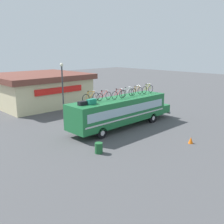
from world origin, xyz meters
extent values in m
plane|color=#4C4C4F|center=(0.00, 0.00, 0.00)|extent=(120.00, 120.00, 0.00)
cube|color=#1E6B38|center=(0.00, 0.00, 1.67)|extent=(10.41, 2.58, 2.18)
cube|color=#1E6B38|center=(5.86, 0.00, 0.98)|extent=(1.31, 2.37, 0.80)
cube|color=#99B7C6|center=(0.00, -1.30, 1.92)|extent=(9.58, 0.04, 0.72)
cube|color=#99B7C6|center=(0.00, 1.30, 1.92)|extent=(9.58, 0.04, 0.72)
cube|color=silver|center=(0.00, -1.31, 1.24)|extent=(10.00, 0.03, 0.12)
cube|color=silver|center=(0.00, 1.31, 1.24)|extent=(10.00, 0.03, 0.12)
cube|color=silver|center=(6.58, 0.00, 0.50)|extent=(0.16, 2.45, 0.24)
cylinder|color=black|center=(3.54, -1.15, 0.47)|extent=(0.95, 0.28, 0.95)
cylinder|color=silver|center=(3.54, -1.15, 0.47)|extent=(0.43, 0.30, 0.43)
cylinder|color=black|center=(3.54, 1.15, 0.47)|extent=(0.95, 0.28, 0.95)
cylinder|color=silver|center=(3.54, 1.15, 0.47)|extent=(0.43, 0.30, 0.43)
cylinder|color=black|center=(-3.23, -1.15, 0.47)|extent=(0.95, 0.28, 0.95)
cylinder|color=silver|center=(-3.23, -1.15, 0.47)|extent=(0.43, 0.30, 0.43)
cylinder|color=black|center=(-3.23, 1.15, 0.47)|extent=(0.95, 0.28, 0.95)
cylinder|color=silver|center=(-3.23, 1.15, 0.47)|extent=(0.43, 0.30, 0.43)
cube|color=black|center=(-4.24, -0.03, 2.92)|extent=(0.71, 0.39, 0.31)
cube|color=#1E7F66|center=(-3.51, -0.29, 2.98)|extent=(0.74, 0.37, 0.43)
torus|color=black|center=(-3.51, 0.44, 3.14)|extent=(0.74, 0.04, 0.74)
torus|color=black|center=(-2.41, 0.44, 3.14)|extent=(0.74, 0.04, 0.74)
cylinder|color=orange|center=(-3.18, 0.44, 3.42)|extent=(0.21, 0.04, 0.53)
cylinder|color=orange|center=(-2.85, 0.44, 3.40)|extent=(0.51, 0.04, 0.51)
cylinder|color=orange|center=(-2.94, 0.44, 3.66)|extent=(0.66, 0.04, 0.07)
cylinder|color=orange|center=(-3.30, 0.44, 3.15)|extent=(0.42, 0.03, 0.05)
cylinder|color=orange|center=(-3.39, 0.44, 3.41)|extent=(0.27, 0.03, 0.55)
cylinder|color=orange|center=(-2.51, 0.44, 3.39)|extent=(0.23, 0.03, 0.52)
cylinder|color=silver|center=(-2.61, 0.44, 3.69)|extent=(0.03, 0.44, 0.03)
ellipsoid|color=black|center=(-3.27, 0.44, 3.72)|extent=(0.20, 0.08, 0.06)
torus|color=black|center=(-2.11, 0.31, 3.10)|extent=(0.68, 0.04, 0.68)
torus|color=black|center=(-1.08, 0.31, 3.10)|extent=(0.68, 0.04, 0.68)
cylinder|color=red|center=(-1.80, 0.31, 3.36)|extent=(0.20, 0.04, 0.48)
cylinder|color=red|center=(-1.49, 0.31, 3.34)|extent=(0.48, 0.04, 0.46)
cylinder|color=red|center=(-1.57, 0.31, 3.58)|extent=(0.62, 0.04, 0.07)
cylinder|color=red|center=(-1.91, 0.31, 3.11)|extent=(0.39, 0.03, 0.05)
cylinder|color=red|center=(-2.00, 0.31, 3.35)|extent=(0.25, 0.03, 0.50)
cylinder|color=red|center=(-1.17, 0.31, 3.33)|extent=(0.22, 0.03, 0.47)
cylinder|color=silver|center=(-1.26, 0.31, 3.61)|extent=(0.03, 0.44, 0.03)
ellipsoid|color=black|center=(-1.88, 0.31, 3.63)|extent=(0.20, 0.08, 0.06)
torus|color=black|center=(-0.67, -0.06, 3.12)|extent=(0.71, 0.04, 0.71)
torus|color=black|center=(0.29, -0.06, 3.12)|extent=(0.71, 0.04, 0.71)
cylinder|color=red|center=(-0.38, -0.06, 3.39)|extent=(0.19, 0.04, 0.51)
cylinder|color=red|center=(-0.10, -0.06, 3.37)|extent=(0.45, 0.04, 0.49)
cylinder|color=red|center=(-0.17, -0.06, 3.62)|extent=(0.57, 0.04, 0.07)
cylinder|color=red|center=(-0.49, -0.06, 3.13)|extent=(0.36, 0.03, 0.05)
cylinder|color=red|center=(-0.56, -0.06, 3.38)|extent=(0.24, 0.03, 0.53)
cylinder|color=red|center=(0.20, -0.06, 3.36)|extent=(0.20, 0.03, 0.49)
cylinder|color=silver|center=(0.11, -0.06, 3.66)|extent=(0.03, 0.44, 0.03)
ellipsoid|color=black|center=(-0.46, -0.06, 3.68)|extent=(0.20, 0.08, 0.06)
torus|color=black|center=(0.66, 0.11, 3.11)|extent=(0.69, 0.04, 0.69)
torus|color=black|center=(1.73, 0.11, 3.11)|extent=(0.69, 0.04, 0.69)
cylinder|color=white|center=(0.98, 0.11, 3.37)|extent=(0.20, 0.04, 0.49)
cylinder|color=white|center=(1.31, 0.11, 3.35)|extent=(0.50, 0.04, 0.47)
cylinder|color=white|center=(1.22, 0.11, 3.59)|extent=(0.64, 0.04, 0.07)
cylinder|color=white|center=(0.87, 0.11, 3.12)|extent=(0.41, 0.03, 0.05)
cylinder|color=white|center=(0.78, 0.11, 3.36)|extent=(0.26, 0.03, 0.51)
cylinder|color=white|center=(1.64, 0.11, 3.34)|extent=(0.22, 0.03, 0.48)
cylinder|color=silver|center=(1.54, 0.11, 3.62)|extent=(0.03, 0.44, 0.03)
ellipsoid|color=black|center=(0.90, 0.11, 3.64)|extent=(0.20, 0.08, 0.06)
torus|color=black|center=(2.11, 0.16, 3.10)|extent=(0.68, 0.04, 0.68)
torus|color=black|center=(3.09, 0.16, 3.10)|extent=(0.68, 0.04, 0.68)
cylinder|color=orange|center=(2.40, 0.16, 3.36)|extent=(0.19, 0.04, 0.48)
cylinder|color=orange|center=(2.70, 0.16, 3.35)|extent=(0.46, 0.04, 0.47)
cylinder|color=orange|center=(2.62, 0.16, 3.58)|extent=(0.60, 0.04, 0.07)
cylinder|color=orange|center=(2.29, 0.16, 3.11)|extent=(0.38, 0.03, 0.05)
cylinder|color=orange|center=(2.21, 0.16, 3.35)|extent=(0.24, 0.03, 0.50)
cylinder|color=orange|center=(3.01, 0.16, 3.34)|extent=(0.21, 0.03, 0.47)
cylinder|color=silver|center=(2.92, 0.16, 3.62)|extent=(0.03, 0.44, 0.03)
ellipsoid|color=black|center=(2.32, 0.16, 3.64)|extent=(0.20, 0.08, 0.06)
torus|color=black|center=(3.60, 0.02, 3.13)|extent=(0.74, 0.04, 0.74)
torus|color=black|center=(4.63, 0.02, 3.13)|extent=(0.74, 0.04, 0.74)
cylinder|color=#B2B20C|center=(3.91, 0.02, 3.41)|extent=(0.20, 0.04, 0.53)
cylinder|color=#B2B20C|center=(4.22, 0.02, 3.39)|extent=(0.48, 0.04, 0.51)
cylinder|color=#B2B20C|center=(4.14, 0.02, 3.65)|extent=(0.62, 0.04, 0.07)
cylinder|color=#B2B20C|center=(3.80, 0.02, 3.14)|extent=(0.39, 0.03, 0.05)
cylinder|color=#B2B20C|center=(3.72, 0.02, 3.40)|extent=(0.25, 0.03, 0.55)
cylinder|color=#B2B20C|center=(4.54, 0.02, 3.38)|extent=(0.22, 0.03, 0.51)
cylinder|color=silver|center=(4.45, 0.02, 3.69)|extent=(0.03, 0.44, 0.03)
ellipsoid|color=black|center=(3.83, 0.02, 3.71)|extent=(0.20, 0.08, 0.06)
cube|color=beige|center=(-0.07, 14.86, 1.68)|extent=(10.56, 9.93, 3.35)
cube|color=brown|center=(-0.07, 14.86, 3.68)|extent=(11.41, 10.72, 0.66)
cube|color=red|center=(-0.07, 9.80, 2.41)|extent=(6.34, 0.16, 0.70)
cylinder|color=#1E592D|center=(-5.40, -3.29, 0.38)|extent=(0.55, 0.55, 0.76)
cone|color=orange|center=(0.98, -6.80, 0.26)|extent=(0.38, 0.38, 0.51)
cylinder|color=#38383D|center=(-2.48, 5.40, 2.77)|extent=(0.14, 0.14, 5.55)
sphere|color=#F2EDCC|center=(-2.48, 5.40, 5.65)|extent=(0.33, 0.33, 0.33)
camera|label=1|loc=(-16.40, -16.00, 7.06)|focal=41.07mm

